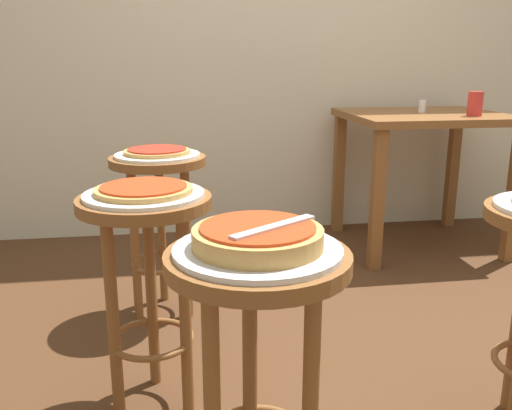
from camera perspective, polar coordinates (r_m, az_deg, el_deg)
The scene contains 14 objects.
ground_plane at distance 2.16m, azimuth 9.75°, elevation -14.96°, with size 6.00×6.00×0.00m, color #4C2D19.
stool_foreground at distance 1.21m, azimuth 0.17°, elevation -12.77°, with size 0.39×0.39×0.68m.
serving_plate_foreground at distance 1.14m, azimuth 0.18°, elevation -4.66°, with size 0.35×0.35×0.01m, color silver.
pizza_foreground at distance 1.13m, azimuth 0.18°, elevation -3.31°, with size 0.27×0.27×0.05m.
stool_leftside at distance 1.68m, azimuth -11.16°, elevation -4.96°, with size 0.39×0.39×0.68m.
serving_plate_leftside at distance 1.62m, azimuth -11.49°, elevation 1.07°, with size 0.35×0.35×0.01m, color silver.
pizza_leftside at distance 1.62m, azimuth -11.51°, elevation 1.62°, with size 0.28×0.28×0.02m.
stool_rear at distance 2.31m, azimuth -9.94°, elevation 0.66°, with size 0.39×0.39×0.68m.
serving_plate_rear at distance 2.27m, azimuth -10.15°, elevation 5.09°, with size 0.34×0.34×0.01m, color white.
pizza_rear at distance 2.27m, azimuth -10.17°, elevation 5.49°, with size 0.27×0.27×0.02m.
dining_table at distance 3.26m, azimuth 16.85°, elevation 6.81°, with size 0.86×0.76×0.77m.
cup_near_edge at distance 3.15m, azimuth 21.68°, elevation 9.68°, with size 0.08×0.08×0.13m, color red.
condiment_shaker at distance 3.26m, azimuth 16.79°, elevation 9.75°, with size 0.04×0.04×0.07m, color white.
pizza_server_knife at distance 1.11m, azimuth 1.88°, elevation -2.25°, with size 0.22×0.02×0.01m, color silver.
Camera 1 is at (-0.63, -1.77, 1.07)m, focal length 38.76 mm.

